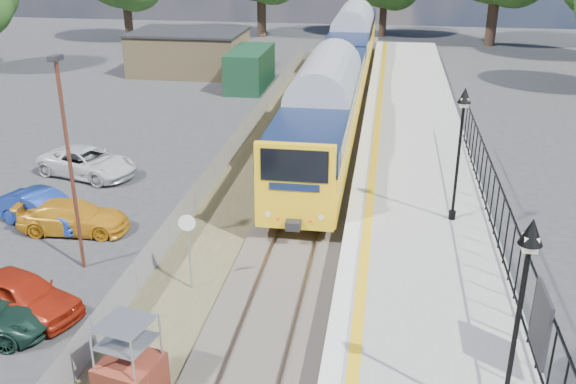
% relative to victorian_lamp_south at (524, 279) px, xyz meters
% --- Properties ---
extents(ground, '(120.00, 120.00, 0.00)m').
position_rel_victorian_lamp_south_xyz_m(ground, '(-5.50, 4.00, -4.30)').
color(ground, '#2D2D30').
rests_on(ground, ground).
extents(track_bed, '(5.90, 80.00, 0.29)m').
position_rel_victorian_lamp_south_xyz_m(track_bed, '(-5.97, 13.67, -4.21)').
color(track_bed, '#473F38').
rests_on(track_bed, ground).
extents(platform, '(5.00, 70.00, 0.90)m').
position_rel_victorian_lamp_south_xyz_m(platform, '(-1.30, 12.00, -3.85)').
color(platform, gray).
rests_on(platform, ground).
extents(platform_edge, '(0.90, 70.00, 0.01)m').
position_rel_victorian_lamp_south_xyz_m(platform_edge, '(-3.36, 12.00, -3.39)').
color(platform_edge, silver).
rests_on(platform_edge, platform).
extents(victorian_lamp_south, '(0.44, 0.44, 4.60)m').
position_rel_victorian_lamp_south_xyz_m(victorian_lamp_south, '(0.00, 0.00, 0.00)').
color(victorian_lamp_south, black).
rests_on(victorian_lamp_south, platform).
extents(victorian_lamp_north, '(0.44, 0.44, 4.60)m').
position_rel_victorian_lamp_south_xyz_m(victorian_lamp_north, '(-0.20, 10.00, 0.00)').
color(victorian_lamp_north, black).
rests_on(victorian_lamp_north, platform).
extents(palisade_fence, '(0.12, 26.00, 2.00)m').
position_rel_victorian_lamp_south_xyz_m(palisade_fence, '(1.05, 6.24, -2.46)').
color(palisade_fence, black).
rests_on(palisade_fence, platform).
extents(wire_fence, '(0.06, 52.00, 1.20)m').
position_rel_victorian_lamp_south_xyz_m(wire_fence, '(-9.70, 16.00, -3.70)').
color(wire_fence, '#999EA3').
rests_on(wire_fence, ground).
extents(outbuilding, '(10.80, 10.10, 3.12)m').
position_rel_victorian_lamp_south_xyz_m(outbuilding, '(-16.41, 35.21, -2.78)').
color(outbuilding, '#907951').
rests_on(outbuilding, ground).
extents(train, '(2.82, 40.83, 3.51)m').
position_rel_victorian_lamp_south_xyz_m(train, '(-5.50, 29.15, -1.96)').
color(train, yellow).
rests_on(train, ground).
extents(brick_plinth, '(1.55, 1.55, 2.08)m').
position_rel_victorian_lamp_south_xyz_m(brick_plinth, '(-8.16, 0.68, -3.30)').
color(brick_plinth, '#953A26').
rests_on(brick_plinth, ground).
extents(speed_sign, '(0.50, 0.14, 2.51)m').
position_rel_victorian_lamp_south_xyz_m(speed_sign, '(-8.19, 5.51, -2.62)').
color(speed_sign, '#999EA3').
rests_on(speed_sign, ground).
extents(carpark_lamp, '(0.25, 0.50, 6.84)m').
position_rel_victorian_lamp_south_xyz_m(carpark_lamp, '(-12.06, 6.36, -0.39)').
color(carpark_lamp, '#4F261A').
rests_on(carpark_lamp, ground).
extents(car_red, '(4.02, 2.61, 1.27)m').
position_rel_victorian_lamp_south_xyz_m(car_red, '(-12.51, 3.51, -3.66)').
color(car_red, '#A2220F').
rests_on(car_red, ground).
extents(car_blue, '(4.03, 2.43, 1.26)m').
position_rel_victorian_lamp_south_xyz_m(car_blue, '(-14.88, 9.16, -3.67)').
color(car_blue, navy).
rests_on(car_blue, ground).
extents(car_yellow, '(4.05, 1.86, 1.15)m').
position_rel_victorian_lamp_south_xyz_m(car_yellow, '(-13.54, 8.78, -3.72)').
color(car_yellow, orange).
rests_on(car_yellow, ground).
extents(car_white, '(4.91, 3.26, 1.25)m').
position_rel_victorian_lamp_south_xyz_m(car_white, '(-15.52, 14.16, -3.67)').
color(car_white, silver).
rests_on(car_white, ground).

